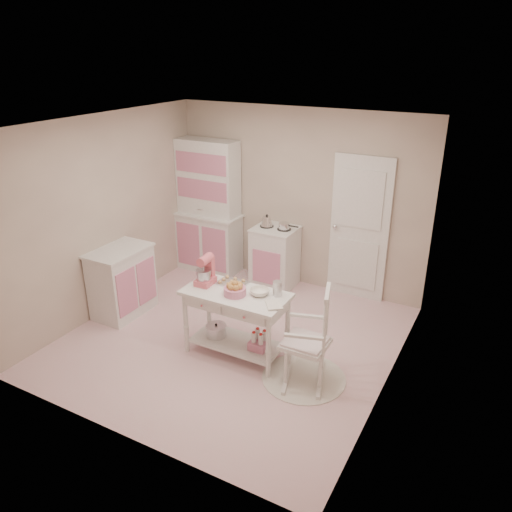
{
  "coord_description": "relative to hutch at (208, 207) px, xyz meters",
  "views": [
    {
      "loc": [
        2.78,
        -4.5,
        3.36
      ],
      "look_at": [
        0.19,
        0.27,
        1.06
      ],
      "focal_mm": 35.0,
      "sensor_mm": 36.0,
      "label": 1
    }
  ],
  "objects": [
    {
      "name": "room_shell",
      "position": [
        1.41,
        -1.66,
        0.61
      ],
      "size": [
        3.84,
        3.84,
        2.62
      ],
      "color": "pink",
      "rests_on": "ground"
    },
    {
      "name": "door",
      "position": [
        2.36,
        0.21,
        -0.02
      ],
      "size": [
        0.82,
        0.05,
        2.04
      ],
      "primitive_type": "cube",
      "color": "white",
      "rests_on": "ground"
    },
    {
      "name": "hutch",
      "position": [
        0.0,
        0.0,
        0.0
      ],
      "size": [
        1.06,
        0.5,
        2.08
      ],
      "primitive_type": "cube",
      "color": "white",
      "rests_on": "ground"
    },
    {
      "name": "stove",
      "position": [
        1.2,
        -0.05,
        -0.58
      ],
      "size": [
        0.62,
        0.57,
        0.92
      ],
      "primitive_type": "cube",
      "color": "white",
      "rests_on": "ground"
    },
    {
      "name": "base_cabinet",
      "position": [
        -0.22,
        -1.77,
        -0.58
      ],
      "size": [
        0.54,
        0.84,
        0.92
      ],
      "primitive_type": "cube",
      "color": "white",
      "rests_on": "ground"
    },
    {
      "name": "lace_rug",
      "position": [
        2.51,
        -1.96,
        -1.03
      ],
      "size": [
        0.92,
        0.92,
        0.01
      ],
      "primitive_type": "cylinder",
      "color": "white",
      "rests_on": "ground"
    },
    {
      "name": "rocking_chair",
      "position": [
        2.51,
        -1.96,
        -0.49
      ],
      "size": [
        0.67,
        0.83,
        1.1
      ],
      "primitive_type": "cube",
      "rotation": [
        0.0,
        0.0,
        0.3
      ],
      "color": "white",
      "rests_on": "ground"
    },
    {
      "name": "work_table",
      "position": [
        1.62,
        -1.89,
        -0.64
      ],
      "size": [
        1.2,
        0.6,
        0.8
      ],
      "primitive_type": "cube",
      "color": "white",
      "rests_on": "ground"
    },
    {
      "name": "stand_mixer",
      "position": [
        1.2,
        -1.87,
        -0.07
      ],
      "size": [
        0.21,
        0.29,
        0.34
      ],
      "primitive_type": "cube",
      "rotation": [
        0.0,
        0.0,
        0.05
      ],
      "color": "#DF5E6D",
      "rests_on": "work_table"
    },
    {
      "name": "cookie_tray",
      "position": [
        1.47,
        -1.71,
        -0.23
      ],
      "size": [
        0.34,
        0.24,
        0.02
      ],
      "primitive_type": "cube",
      "color": "silver",
      "rests_on": "work_table"
    },
    {
      "name": "bread_basket",
      "position": [
        1.64,
        -1.94,
        -0.19
      ],
      "size": [
        0.25,
        0.25,
        0.09
      ],
      "primitive_type": "cylinder",
      "color": "pink",
      "rests_on": "work_table"
    },
    {
      "name": "mixing_bowl",
      "position": [
        1.88,
        -1.81,
        -0.21
      ],
      "size": [
        0.22,
        0.22,
        0.07
      ],
      "primitive_type": "imported",
      "color": "white",
      "rests_on": "work_table"
    },
    {
      "name": "metal_pitcher",
      "position": [
        2.06,
        -1.73,
        -0.16
      ],
      "size": [
        0.1,
        0.1,
        0.17
      ],
      "primitive_type": "cylinder",
      "color": "silver",
      "rests_on": "work_table"
    },
    {
      "name": "recipe_book",
      "position": [
        2.07,
        -2.01,
        -0.23
      ],
      "size": [
        0.26,
        0.27,
        0.02
      ],
      "primitive_type": "imported",
      "rotation": [
        0.0,
        0.0,
        0.64
      ],
      "color": "white",
      "rests_on": "work_table"
    }
  ]
}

